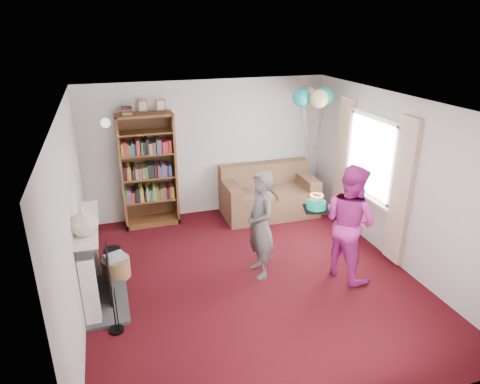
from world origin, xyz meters
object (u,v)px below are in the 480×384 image
object	(u,v)px
sofa	(268,196)
person_striped	(260,225)
bookcase	(148,171)
person_magenta	(349,222)
birthday_cake	(316,205)

from	to	relation	value
sofa	person_striped	distance (m)	2.21
person_striped	bookcase	bearing A→B (deg)	-152.44
sofa	person_magenta	bearing A→B (deg)	-82.25
person_magenta	birthday_cake	xyz separation A→B (m)	(-0.47, 0.12, 0.27)
bookcase	sofa	size ratio (longest dim) A/B	1.27
sofa	person_striped	world-z (taller)	person_striped
person_striped	birthday_cake	distance (m)	0.82
sofa	birthday_cake	world-z (taller)	birthday_cake
person_striped	person_magenta	world-z (taller)	person_magenta
bookcase	person_magenta	size ratio (longest dim) A/B	1.33
bookcase	person_striped	size ratio (longest dim) A/B	1.41
sofa	person_striped	bearing A→B (deg)	-113.39
bookcase	person_magenta	xyz separation A→B (m)	(2.47, -2.60, -0.15)
bookcase	sofa	xyz separation A→B (m)	(2.18, -0.23, -0.64)
person_striped	person_magenta	bearing A→B (deg)	68.66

